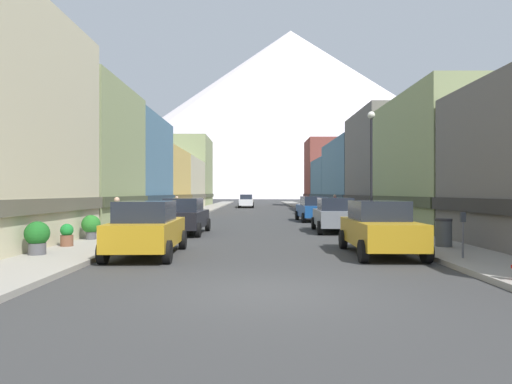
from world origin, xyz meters
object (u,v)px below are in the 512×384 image
(car_right_0, at_px, (379,227))
(trash_bin_right, at_px, (443,232))
(potted_plant_1, at_px, (36,236))
(pedestrian_1, at_px, (334,206))
(car_left_1, at_px, (184,216))
(pedestrian_2, at_px, (176,208))
(streetlamp_right, at_px, (371,153))
(parking_meter_near, at_px, (462,228))
(potted_plant_2, at_px, (66,235))
(car_driving_0, at_px, (245,201))
(car_left_0, at_px, (146,228))
(car_right_2, at_px, (312,209))
(car_right_1, at_px, (334,215))
(potted_plant_0, at_px, (90,225))
(pedestrian_0, at_px, (116,218))
(car_driving_1, at_px, (246,201))

(car_right_0, relative_size, trash_bin_right, 4.52)
(potted_plant_1, distance_m, pedestrian_1, 26.56)
(car_left_1, bearing_deg, potted_plant_1, -111.25)
(pedestrian_2, bearing_deg, streetlamp_right, -45.41)
(parking_meter_near, relative_size, trash_bin_right, 1.36)
(potted_plant_1, height_order, potted_plant_2, potted_plant_1)
(car_driving_0, distance_m, streetlamp_right, 38.75)
(car_left_0, relative_size, pedestrian_1, 2.55)
(car_right_0, xyz_separation_m, car_right_2, (0.00, 17.00, 0.00))
(car_left_0, relative_size, car_right_1, 1.00)
(car_right_0, relative_size, car_driving_0, 1.01)
(trash_bin_right, xyz_separation_m, potted_plant_0, (-13.35, 2.38, 0.07))
(car_right_1, distance_m, potted_plant_0, 11.89)
(pedestrian_0, relative_size, pedestrian_2, 1.05)
(car_left_1, distance_m, car_right_2, 12.40)
(potted_plant_2, bearing_deg, potted_plant_0, 90.00)
(car_driving_1, bearing_deg, pedestrian_2, -99.02)
(pedestrian_0, bearing_deg, car_right_2, 51.45)
(pedestrian_0, height_order, pedestrian_2, pedestrian_0)
(pedestrian_1, xyz_separation_m, pedestrian_2, (-12.50, -3.26, -0.06))
(car_right_1, height_order, potted_plant_2, car_right_1)
(car_right_1, height_order, pedestrian_0, pedestrian_0)
(car_right_0, bearing_deg, streetlamp_right, 77.48)
(potted_plant_0, relative_size, potted_plant_1, 0.97)
(car_left_1, relative_size, pedestrian_1, 2.55)
(car_driving_0, xyz_separation_m, potted_plant_2, (-5.40, -43.86, -0.35))
(car_driving_1, bearing_deg, trash_bin_right, -80.40)
(parking_meter_near, relative_size, pedestrian_1, 0.76)
(car_left_0, bearing_deg, car_driving_1, 87.40)
(car_driving_1, bearing_deg, parking_meter_near, -81.59)
(car_right_1, bearing_deg, potted_plant_1, -138.97)
(potted_plant_0, distance_m, potted_plant_2, 2.30)
(parking_meter_near, relative_size, pedestrian_2, 0.82)
(potted_plant_0, bearing_deg, pedestrian_2, 87.20)
(parking_meter_near, bearing_deg, car_driving_1, 98.41)
(car_right_2, distance_m, car_driving_1, 31.50)
(car_right_0, relative_size, pedestrian_2, 2.73)
(car_left_1, distance_m, pedestrian_1, 17.89)
(car_driving_0, relative_size, potted_plant_0, 4.44)
(pedestrian_0, distance_m, pedestrian_1, 21.60)
(car_right_0, distance_m, car_driving_0, 45.29)
(car_left_1, distance_m, pedestrian_2, 11.80)
(car_driving_0, height_order, pedestrian_1, pedestrian_1)
(car_right_1, xyz_separation_m, pedestrian_0, (-10.05, -3.99, 0.04))
(car_right_2, bearing_deg, car_right_1, -90.03)
(potted_plant_0, relative_size, pedestrian_1, 0.57)
(car_right_0, bearing_deg, car_left_1, 136.54)
(potted_plant_1, xyz_separation_m, pedestrian_0, (0.75, 5.40, 0.23))
(car_driving_0, bearing_deg, car_right_0, -83.15)
(car_left_0, xyz_separation_m, potted_plant_1, (-3.20, -0.72, -0.19))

